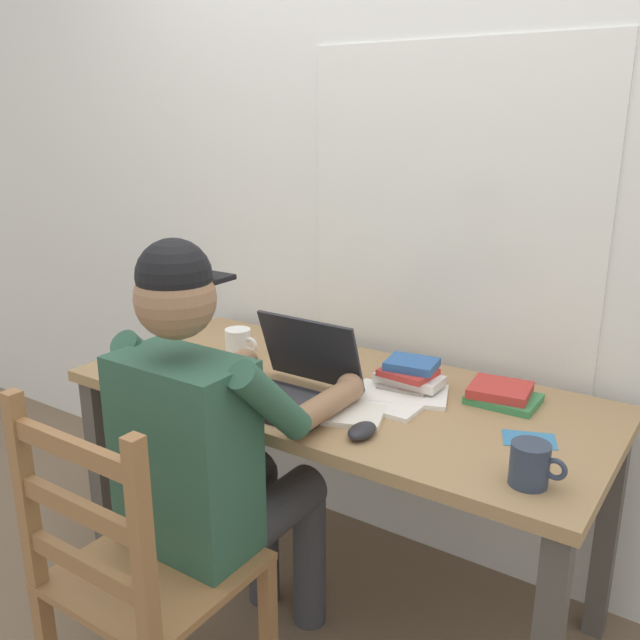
% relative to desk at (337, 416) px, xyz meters
% --- Properties ---
extents(ground_plane, '(8.00, 8.00, 0.00)m').
position_rel_desk_xyz_m(ground_plane, '(0.00, 0.00, -0.65)').
color(ground_plane, brown).
extents(back_wall, '(6.00, 0.08, 2.60)m').
position_rel_desk_xyz_m(back_wall, '(0.00, 0.44, 0.65)').
color(back_wall, silver).
rests_on(back_wall, ground).
extents(desk, '(1.59, 0.72, 0.74)m').
position_rel_desk_xyz_m(desk, '(0.00, 0.00, 0.00)').
color(desk, '#9E7A51').
rests_on(desk, ground).
extents(seated_person, '(0.50, 0.60, 1.26)m').
position_rel_desk_xyz_m(seated_person, '(-0.10, -0.43, 0.05)').
color(seated_person, '#2D5642').
rests_on(seated_person, ground).
extents(wooden_chair, '(0.42, 0.42, 0.96)m').
position_rel_desk_xyz_m(wooden_chair, '(-0.10, -0.71, -0.17)').
color(wooden_chair, olive).
rests_on(wooden_chair, ground).
extents(laptop, '(0.33, 0.31, 0.23)m').
position_rel_desk_xyz_m(laptop, '(-0.06, -0.14, 0.15)').
color(laptop, '#232328').
rests_on(laptop, desk).
extents(computer_mouse, '(0.06, 0.10, 0.03)m').
position_rel_desk_xyz_m(computer_mouse, '(0.22, -0.24, 0.11)').
color(computer_mouse, '#232328').
rests_on(computer_mouse, desk).
extents(coffee_mug_white, '(0.12, 0.09, 0.10)m').
position_rel_desk_xyz_m(coffee_mug_white, '(-0.42, 0.04, 0.14)').
color(coffee_mug_white, white).
rests_on(coffee_mug_white, desk).
extents(coffee_mug_dark, '(0.13, 0.09, 0.10)m').
position_rel_desk_xyz_m(coffee_mug_dark, '(0.65, -0.23, 0.14)').
color(coffee_mug_dark, '#2D384C').
rests_on(coffee_mug_dark, desk).
extents(book_stack_main, '(0.19, 0.17, 0.09)m').
position_rel_desk_xyz_m(book_stack_main, '(0.18, 0.11, 0.14)').
color(book_stack_main, gray).
rests_on(book_stack_main, desk).
extents(book_stack_side, '(0.20, 0.17, 0.05)m').
position_rel_desk_xyz_m(book_stack_side, '(0.44, 0.17, 0.12)').
color(book_stack_side, '#38844C').
rests_on(book_stack_side, desk).
extents(paper_pile_near_laptop, '(0.25, 0.20, 0.01)m').
position_rel_desk_xyz_m(paper_pile_near_laptop, '(0.12, -0.16, 0.10)').
color(paper_pile_near_laptop, silver).
rests_on(paper_pile_near_laptop, desk).
extents(paper_pile_back_corner, '(0.24, 0.20, 0.01)m').
position_rel_desk_xyz_m(paper_pile_back_corner, '(0.17, -0.01, 0.10)').
color(paper_pile_back_corner, white).
rests_on(paper_pile_back_corner, desk).
extents(paper_pile_side, '(0.26, 0.23, 0.01)m').
position_rel_desk_xyz_m(paper_pile_side, '(0.21, 0.06, 0.10)').
color(paper_pile_side, white).
rests_on(paper_pile_side, desk).
extents(landscape_photo_print, '(0.15, 0.13, 0.00)m').
position_rel_desk_xyz_m(landscape_photo_print, '(0.58, -0.02, 0.09)').
color(landscape_photo_print, teal).
rests_on(landscape_photo_print, desk).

